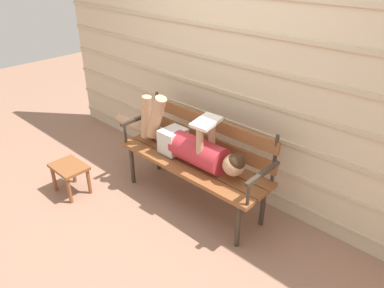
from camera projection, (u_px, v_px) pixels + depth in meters
ground_plane at (185, 206)px, 3.52m from camera, size 12.00×12.00×0.00m
house_siding at (229, 76)px, 3.36m from camera, size 5.07×0.08×2.33m
park_bench at (197, 154)px, 3.39m from camera, size 1.56×0.49×0.90m
reclining_person at (187, 144)px, 3.32m from camera, size 1.76×0.26×0.57m
footstool at (70, 171)px, 3.61m from camera, size 0.37×0.27×0.32m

